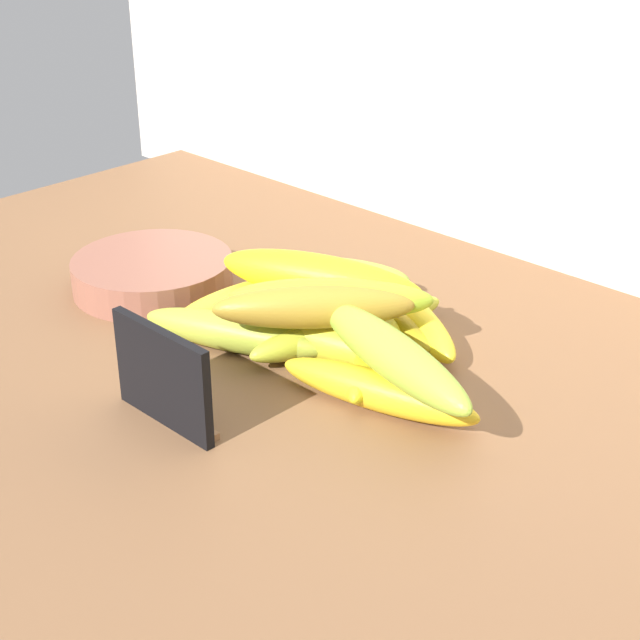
{
  "coord_description": "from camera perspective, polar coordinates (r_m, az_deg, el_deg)",
  "views": [
    {
      "loc": [
        57.01,
        -48.52,
        45.26
      ],
      "look_at": [
        5.73,
        4.72,
        8.0
      ],
      "focal_mm": 54.52,
      "sensor_mm": 36.0,
      "label": 1
    }
  ],
  "objects": [
    {
      "name": "counter_top",
      "position": [
        0.87,
        -4.91,
        -3.67
      ],
      "size": [
        110.0,
        76.0,
        3.0
      ],
      "primitive_type": "cube",
      "color": "brown",
      "rests_on": "ground"
    },
    {
      "name": "chalkboard_sign",
      "position": [
        0.77,
        -9.17,
        -3.52
      ],
      "size": [
        11.0,
        1.8,
        8.4
      ],
      "color": "black",
      "rests_on": "counter_top"
    },
    {
      "name": "fruit_bowl",
      "position": [
        1.01,
        -9.79,
        2.71
      ],
      "size": [
        16.4,
        16.4,
        3.39
      ],
      "primitive_type": "cylinder",
      "color": "#8D5544",
      "rests_on": "counter_top"
    },
    {
      "name": "banana_0",
      "position": [
        0.86,
        0.54,
        -1.33
      ],
      "size": [
        18.25,
        8.17,
        3.81
      ],
      "primitive_type": "ellipsoid",
      "rotation": [
        0.0,
        0.0,
        0.25
      ],
      "color": "gold",
      "rests_on": "counter_top"
    },
    {
      "name": "banana_1",
      "position": [
        0.79,
        3.41,
        -4.16
      ],
      "size": [
        18.05,
        7.41,
        3.32
      ],
      "primitive_type": "ellipsoid",
      "rotation": [
        0.0,
        0.0,
        3.38
      ],
      "color": "gold",
      "rests_on": "counter_top"
    },
    {
      "name": "banana_2",
      "position": [
        0.92,
        2.84,
        0.59
      ],
      "size": [
        19.76,
        7.91,
        3.46
      ],
      "primitive_type": "ellipsoid",
      "rotation": [
        0.0,
        0.0,
        2.91
      ],
      "color": "#AB8F1A",
      "rests_on": "counter_top"
    },
    {
      "name": "banana_3",
      "position": [
        0.98,
        0.56,
        2.55
      ],
      "size": [
        15.6,
        12.71,
        4.04
      ],
      "primitive_type": "ellipsoid",
      "rotation": [
        0.0,
        0.0,
        0.62
      ],
      "color": "#9DB73A",
      "rests_on": "counter_top"
    },
    {
      "name": "banana_4",
      "position": [
        0.9,
        5.65,
        -0.08
      ],
      "size": [
        15.45,
        10.32,
        3.44
      ],
      "primitive_type": "ellipsoid",
      "rotation": [
        0.0,
        0.0,
        5.8
      ],
      "color": "yellow",
      "rests_on": "counter_top"
    },
    {
      "name": "banana_5",
      "position": [
        0.91,
        -0.36,
        0.46
      ],
      "size": [
        16.16,
        15.44,
        3.6
      ],
      "primitive_type": "ellipsoid",
      "rotation": [
        0.0,
        0.0,
        3.89
      ],
      "color": "yellow",
      "rests_on": "counter_top"
    },
    {
      "name": "banana_6",
      "position": [
        0.89,
        1.74,
        -0.44
      ],
      "size": [
        8.21,
        21.11,
        3.52
      ],
      "primitive_type": "ellipsoid",
      "rotation": [
        0.0,
        0.0,
        1.34
      ],
      "color": "gold",
      "rests_on": "counter_top"
    },
    {
      "name": "banana_7",
      "position": [
        0.88,
        -5.11,
        -0.75
      ],
      "size": [
        18.06,
        9.85,
        3.5
      ],
      "primitive_type": "ellipsoid",
      "rotation": [
        0.0,
        0.0,
        0.37
      ],
      "color": "#9BAA34",
      "rests_on": "counter_top"
    },
    {
      "name": "banana_8",
      "position": [
        0.93,
        -2.87,
        1.3
      ],
      "size": [
        9.55,
        20.1,
        4.33
      ],
      "primitive_type": "ellipsoid",
      "rotation": [
        0.0,
        0.0,
        1.29
      ],
      "color": "yellow",
      "rests_on": "counter_top"
    },
    {
      "name": "banana_9",
      "position": [
        0.85,
        3.46,
        -1.94
      ],
      "size": [
        10.59,
        16.51,
        3.29
      ],
      "primitive_type": "ellipsoid",
      "rotation": [
        0.0,
        0.0,
        2.04
      ],
      "color": "gold",
      "rests_on": "counter_top"
    },
    {
      "name": "banana_10",
      "position": [
        0.83,
        -0.37,
        0.76
      ],
      "size": [
        14.73,
        15.39,
        3.74
      ],
      "primitive_type": "ellipsoid",
      "rotation": [
        0.0,
        0.0,
        0.82
      ],
      "color": "#A58027",
      "rests_on": "banana_0"
    },
    {
      "name": "banana_11",
      "position": [
        0.77,
        4.23,
        -2.01
      ],
      "size": [
        20.5,
        9.27,
        3.79
      ],
      "primitive_type": "ellipsoid",
      "rotation": [
        0.0,
        0.0,
        2.86
      ],
      "color": "#96B937",
      "rests_on": "banana_1"
    },
    {
      "name": "banana_12",
      "position": [
        0.85,
        0.64,
        1.24
      ],
      "size": [
        15.93,
        14.82,
        3.74
      ],
      "primitive_type": "ellipsoid",
      "rotation": [
        0.0,
        0.0,
        0.73
      ],
      "color": "#9AB928",
      "rests_on": "banana_0"
    },
    {
      "name": "banana_13",
      "position": [
        0.89,
        0.01,
        2.48
      ],
      "size": [
        20.32,
        10.92,
        4.38
      ],
      "primitive_type": "ellipsoid",
      "rotation": [
        0.0,
        0.0,
        3.49
      ],
      "color": "yellow",
      "rests_on": "banana_5"
    }
  ]
}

